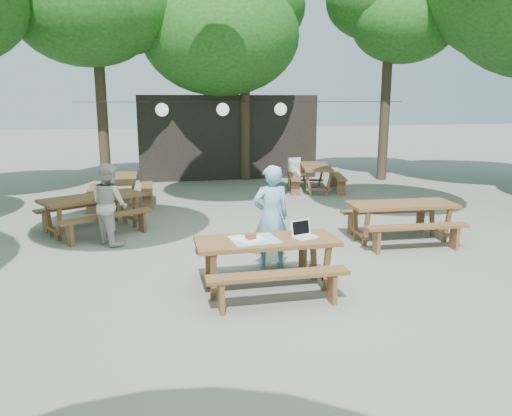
{
  "coord_description": "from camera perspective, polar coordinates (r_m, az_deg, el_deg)",
  "views": [
    {
      "loc": [
        -2.23,
        -7.44,
        2.69
      ],
      "look_at": [
        -0.64,
        -0.16,
        1.05
      ],
      "focal_mm": 35.0,
      "sensor_mm": 36.0,
      "label": 1
    }
  ],
  "objects": [
    {
      "name": "tabletop_clutter",
      "position": [
        7.0,
        -0.35,
        -3.57
      ],
      "size": [
        0.71,
        0.62,
        0.08
      ],
      "color": "teal",
      "rests_on": "main_picnic_table"
    },
    {
      "name": "picnic_table_nw",
      "position": [
        10.72,
        -18.1,
        -0.6
      ],
      "size": [
        2.43,
        2.3,
        0.75
      ],
      "rotation": [
        0.0,
        0.0,
        0.5
      ],
      "color": "brown",
      "rests_on": "ground"
    },
    {
      "name": "picnic_table_ne",
      "position": [
        9.93,
        16.2,
        -1.49
      ],
      "size": [
        2.04,
        1.68,
        0.75
      ],
      "rotation": [
        0.0,
        0.0,
        -0.05
      ],
      "color": "brown",
      "rests_on": "ground"
    },
    {
      "name": "laptop",
      "position": [
        7.17,
        5.41,
        -2.83
      ],
      "size": [
        0.39,
        0.35,
        0.24
      ],
      "rotation": [
        0.0,
        0.0,
        0.32
      ],
      "color": "white",
      "rests_on": "main_picnic_table"
    },
    {
      "name": "paper_lanterns",
      "position": [
        13.6,
        -3.76,
        11.19
      ],
      "size": [
        9.0,
        0.34,
        0.38
      ],
      "color": "black",
      "rests_on": "ground"
    },
    {
      "name": "pavilion",
      "position": [
        18.19,
        -3.71,
        8.33
      ],
      "size": [
        6.0,
        3.0,
        2.8
      ],
      "primitive_type": "cube",
      "color": "black",
      "rests_on": "ground"
    },
    {
      "name": "second_person",
      "position": [
        9.7,
        -16.37,
        0.47
      ],
      "size": [
        0.89,
        0.94,
        1.53
      ],
      "primitive_type": "imported",
      "rotation": [
        0.0,
        0.0,
        2.14
      ],
      "color": "beige",
      "rests_on": "ground"
    },
    {
      "name": "woman",
      "position": [
        7.98,
        1.71,
        -1.03
      ],
      "size": [
        0.64,
        0.45,
        1.67
      ],
      "primitive_type": "imported",
      "rotation": [
        0.0,
        0.0,
        3.22
      ],
      "color": "#7CB1E2",
      "rests_on": "ground"
    },
    {
      "name": "picnic_table_far_e",
      "position": [
        14.93,
        6.8,
        3.47
      ],
      "size": [
        1.95,
        2.19,
        0.75
      ],
      "rotation": [
        0.0,
        0.0,
        1.36
      ],
      "color": "brown",
      "rests_on": "ground"
    },
    {
      "name": "ground",
      "position": [
        8.22,
        4.14,
        -6.72
      ],
      "size": [
        80.0,
        80.0,
        0.0
      ],
      "primitive_type": "plane",
      "color": "slate",
      "rests_on": "ground"
    },
    {
      "name": "plastic_chair",
      "position": [
        15.45,
        4.75,
        3.32
      ],
      "size": [
        0.55,
        0.55,
        0.9
      ],
      "rotation": [
        0.0,
        0.0,
        0.31
      ],
      "color": "white",
      "rests_on": "ground"
    },
    {
      "name": "picnic_table_far_w",
      "position": [
        13.1,
        -15.19,
        1.86
      ],
      "size": [
        1.61,
        2.01,
        0.75
      ],
      "rotation": [
        0.0,
        0.0,
        1.56
      ],
      "color": "brown",
      "rests_on": "ground"
    },
    {
      "name": "main_picnic_table",
      "position": [
        7.15,
        1.21,
        -6.37
      ],
      "size": [
        2.0,
        1.58,
        0.75
      ],
      "color": "brown",
      "rests_on": "ground"
    }
  ]
}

